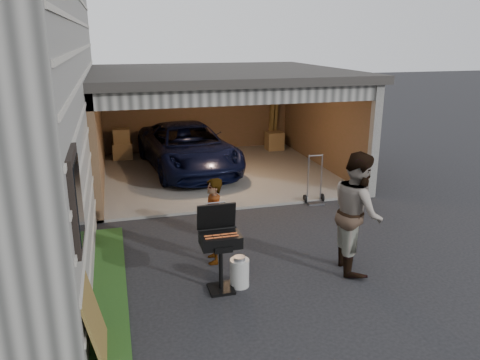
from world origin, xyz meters
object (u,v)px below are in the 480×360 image
at_px(plywood_panel, 95,322).
at_px(hand_truck, 315,194).
at_px(bbq_grill, 220,242).
at_px(minivan, 188,149).
at_px(propane_tank, 240,273).
at_px(man, 357,212).
at_px(woman, 213,221).

height_order(plywood_panel, hand_truck, hand_truck).
height_order(bbq_grill, hand_truck, bbq_grill).
bearing_deg(hand_truck, plywood_panel, -133.81).
relative_size(minivan, propane_tank, 10.49).
relative_size(minivan, plywood_panel, 4.88).
bearing_deg(minivan, bbq_grill, -100.90).
distance_m(bbq_grill, hand_truck, 4.46).
distance_m(propane_tank, plywood_panel, 2.42).
bearing_deg(man, bbq_grill, 105.02).
bearing_deg(bbq_grill, man, 2.51).
bearing_deg(propane_tank, man, 2.27).
bearing_deg(hand_truck, man, -98.49).
height_order(man, hand_truck, man).
distance_m(woman, bbq_grill, 0.96).
bearing_deg(propane_tank, minivan, 87.61).
height_order(bbq_grill, plywood_panel, bbq_grill).
xyz_separation_m(minivan, woman, (-0.49, -5.71, 0.09)).
distance_m(minivan, propane_tank, 6.66).
bearing_deg(man, minivan, 27.29).
xyz_separation_m(minivan, propane_tank, (-0.28, -6.64, -0.43)).
distance_m(woman, man, 2.39).
bearing_deg(plywood_panel, minivan, 72.99).
relative_size(woman, hand_truck, 1.29).
height_order(man, propane_tank, man).
bearing_deg(hand_truck, bbq_grill, -128.98).
bearing_deg(hand_truck, woman, -137.96).
relative_size(minivan, woman, 3.15).
bearing_deg(woman, hand_truck, 133.38).
xyz_separation_m(man, bbq_grill, (-2.32, -0.10, -0.22)).
bearing_deg(propane_tank, bbq_grill, -175.97).
height_order(minivan, bbq_grill, bbq_grill).
distance_m(minivan, plywood_panel, 8.16).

